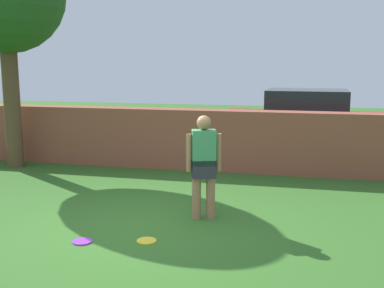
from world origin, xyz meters
TOP-DOWN VIEW (x-y plane):
  - ground_plane at (0.00, 0.00)m, footprint 40.00×40.00m
  - brick_wall at (-1.50, 4.07)m, footprint 12.05×0.50m
  - person at (0.83, 0.69)m, footprint 0.52×0.32m
  - car at (2.37, 6.08)m, footprint 4.24×2.00m
  - frisbee_yellow at (0.27, -0.43)m, footprint 0.27×0.27m
  - frisbee_purple at (-0.58, -0.65)m, footprint 0.27×0.27m

SIDE VIEW (x-z plane):
  - ground_plane at x=0.00m, z-range 0.00..0.00m
  - frisbee_yellow at x=0.27m, z-range 0.00..0.02m
  - frisbee_purple at x=-0.58m, z-range 0.00..0.02m
  - brick_wall at x=-1.50m, z-range 0.00..1.36m
  - car at x=2.37m, z-range 0.00..1.72m
  - person at x=0.83m, z-range 0.09..1.71m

